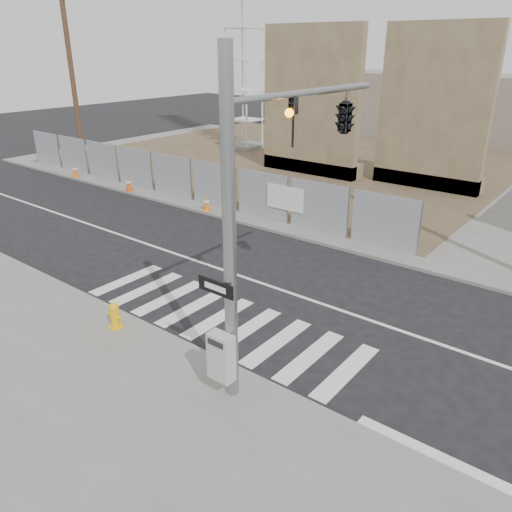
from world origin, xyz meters
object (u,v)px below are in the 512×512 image
Objects in this scene: crane_tower at (244,13)px; fire_hydrant at (115,315)px; traffic_cone_b at (129,184)px; traffic_cone_d at (329,223)px; signal_pole at (310,156)px; traffic_cone_a at (75,171)px; traffic_cone_c at (206,204)px.

fire_hydrant is (13.32, -21.68, -8.55)m from crane_tower.
traffic_cone_b is (2.75, -12.78, -8.57)m from crane_tower.
fire_hydrant reaches higher than traffic_cone_d.
crane_tower is (-17.49, 19.05, 4.24)m from signal_pole.
signal_pole is 10.11× the size of traffic_cone_a.
fire_hydrant reaches higher than traffic_cone_b.
signal_pole is 10.99× the size of traffic_cone_d.
signal_pole reaches higher than traffic_cone_d.
signal_pole is at bearing -17.87° from traffic_cone_a.
signal_pole is at bearing -23.03° from traffic_cone_b.
signal_pole is at bearing -34.07° from traffic_cone_c.
fire_hydrant is at bearing -60.11° from traffic_cone_c.
signal_pole reaches higher than traffic_cone_b.
traffic_cone_a reaches higher than traffic_cone_c.
fire_hydrant is at bearing -40.10° from traffic_cone_b.
traffic_cone_a is 1.09× the size of traffic_cone_d.
fire_hydrant is 13.81m from traffic_cone_b.
traffic_cone_b is at bearing 156.97° from signal_pole.
traffic_cone_a is at bearing -179.97° from traffic_cone_c.
traffic_cone_c is at bearing -169.21° from traffic_cone_d.
traffic_cone_a is at bearing 136.99° from fire_hydrant.
traffic_cone_d is (0.60, 10.02, -0.04)m from fire_hydrant.
crane_tower reaches higher than traffic_cone_b.
signal_pole is 20.94m from traffic_cone_a.
traffic_cone_c is (8.19, -12.75, -8.59)m from crane_tower.
traffic_cone_b is (4.76, -0.02, -0.00)m from traffic_cone_a.
traffic_cone_d is (-3.57, 7.39, -4.35)m from signal_pole.
traffic_cone_c and traffic_cone_d have the same top height.
traffic_cone_d is at bearing 3.95° from traffic_cone_a.
fire_hydrant is 10.04m from traffic_cone_d.
traffic_cone_a is (-15.33, 8.92, -0.02)m from fire_hydrant.
traffic_cone_c is (-9.31, 6.29, -4.35)m from signal_pole.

